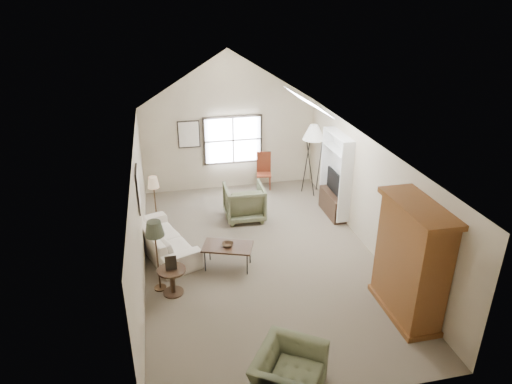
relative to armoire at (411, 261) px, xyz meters
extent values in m
cube|color=brown|center=(-2.18, 2.40, -1.10)|extent=(5.00, 8.00, 0.01)
cube|color=tan|center=(-2.18, 6.40, 0.15)|extent=(5.00, 0.01, 2.50)
cube|color=tan|center=(-2.18, -1.60, 0.15)|extent=(5.00, 0.01, 2.50)
cube|color=tan|center=(-4.68, 2.40, 0.15)|extent=(0.01, 8.00, 2.50)
cube|color=tan|center=(0.32, 2.40, 0.15)|extent=(0.01, 8.00, 2.50)
cube|color=black|center=(-2.08, 6.36, 0.35)|extent=(1.72, 0.08, 1.42)
cube|color=black|center=(-4.65, 2.70, 0.65)|extent=(0.68, 0.04, 0.88)
cube|color=black|center=(-3.33, 6.37, 0.60)|extent=(0.62, 0.04, 0.78)
cube|color=brown|center=(0.00, 0.00, 0.00)|extent=(0.60, 1.50, 2.20)
cube|color=white|center=(0.16, 4.00, 0.05)|extent=(0.32, 1.30, 2.10)
cube|color=#382316|center=(0.14, 4.00, -0.80)|extent=(0.34, 1.18, 0.60)
cube|color=black|center=(0.14, 4.00, -0.18)|extent=(0.05, 0.90, 0.55)
imported|color=silver|center=(-4.23, 3.07, -0.78)|extent=(1.58, 2.37, 0.65)
imported|color=#586144|center=(-2.58, -1.30, -0.75)|extent=(1.37, 1.40, 0.69)
imported|color=#666A4A|center=(-2.16, 4.28, -0.64)|extent=(0.99, 1.02, 0.91)
cube|color=#3E2819|center=(-2.94, 2.13, -0.84)|extent=(1.16, 0.89, 0.53)
imported|color=#3B2618|center=(-2.94, 2.13, -0.54)|extent=(0.32, 0.32, 0.06)
cylinder|color=#3B2418|center=(-4.13, 1.47, -0.82)|extent=(0.71, 0.71, 0.55)
cube|color=maroon|center=(-1.23, 6.04, -0.56)|extent=(0.49, 0.49, 1.07)
camera|label=1|loc=(-4.11, -6.04, 4.42)|focal=32.00mm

